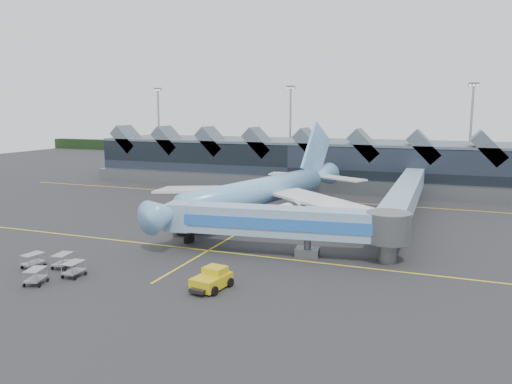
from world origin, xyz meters
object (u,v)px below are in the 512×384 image
at_px(jet_bridge, 297,224).
at_px(fuel_truck, 199,219).
at_px(main_airliner, 264,191).
at_px(pushback_tug, 212,280).

height_order(jet_bridge, fuel_truck, jet_bridge).
xyz_separation_m(jet_bridge, fuel_truck, (-15.64, 6.72, -2.06)).
bearing_deg(main_airliner, pushback_tug, -65.59).
relative_size(jet_bridge, fuel_truck, 3.18).
bearing_deg(pushback_tug, jet_bridge, 80.60).
bearing_deg(pushback_tug, main_airliner, 109.99).
xyz_separation_m(main_airliner, pushback_tug, (5.76, -29.39, -3.39)).
distance_m(jet_bridge, pushback_tug, 13.75).
xyz_separation_m(fuel_truck, pushback_tug, (11.41, -19.50, -0.75)).
relative_size(jet_bridge, pushback_tug, 5.96).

